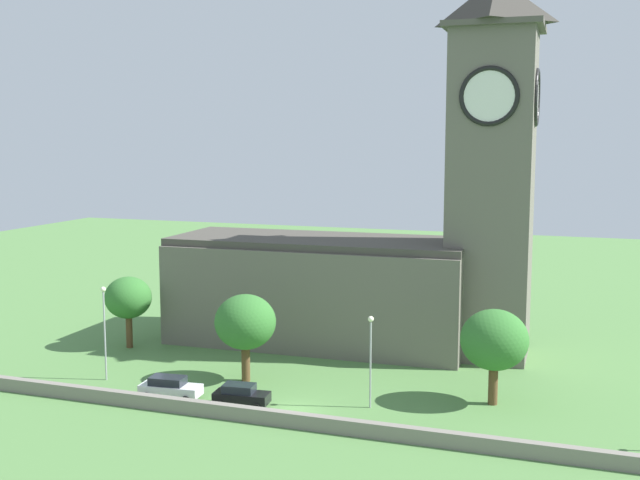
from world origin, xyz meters
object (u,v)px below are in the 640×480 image
(tree_by_tower, at_px, (494,340))
(car_white, at_px, (170,387))
(church, at_px, (376,250))
(streetlamp_west_mid, at_px, (371,347))
(car_black, at_px, (241,395))
(streetlamp_west_end, at_px, (104,319))
(tree_riverside_east, at_px, (245,322))
(tree_churchyard, at_px, (128,298))

(tree_by_tower, bearing_deg, car_white, -163.72)
(church, xyz_separation_m, streetlamp_west_mid, (4.26, -17.18, -4.73))
(car_black, bearing_deg, streetlamp_west_end, 170.74)
(streetlamp_west_end, bearing_deg, car_white, -17.92)
(car_white, relative_size, tree_riverside_east, 0.67)
(church, xyz_separation_m, tree_by_tower, (12.85, -13.35, -4.44))
(car_black, relative_size, tree_riverside_east, 0.59)
(streetlamp_west_end, bearing_deg, car_black, -9.26)
(car_black, height_order, tree_churchyard, tree_churchyard)
(tree_churchyard, bearing_deg, car_black, -34.05)
(streetlamp_west_mid, bearing_deg, car_white, -168.39)
(streetlamp_west_end, bearing_deg, tree_riverside_east, 17.73)
(church, bearing_deg, tree_by_tower, -46.09)
(tree_riverside_east, bearing_deg, streetlamp_west_mid, -13.89)
(car_black, relative_size, streetlamp_west_end, 0.55)
(streetlamp_west_end, distance_m, tree_by_tower, 31.61)
(car_white, xyz_separation_m, streetlamp_west_end, (-7.45, 2.41, 4.32))
(car_white, bearing_deg, tree_by_tower, 16.28)
(car_white, bearing_deg, car_black, 2.14)
(tree_by_tower, xyz_separation_m, tree_churchyard, (-35.13, 4.92, -0.12))
(car_white, height_order, streetlamp_west_mid, streetlamp_west_mid)
(car_white, height_order, streetlamp_west_end, streetlamp_west_end)
(streetlamp_west_mid, relative_size, tree_churchyard, 1.01)
(car_black, height_order, streetlamp_west_end, streetlamp_west_end)
(streetlamp_west_end, xyz_separation_m, tree_churchyard, (-3.85, 9.47, -0.34))
(church, xyz_separation_m, tree_churchyard, (-22.28, -8.43, -4.56))
(church, relative_size, streetlamp_west_end, 4.45)
(car_white, xyz_separation_m, car_black, (5.96, 0.22, -0.03))
(car_white, bearing_deg, streetlamp_west_end, 162.08)
(car_white, relative_size, streetlamp_west_end, 0.62)
(church, bearing_deg, streetlamp_west_end, -135.82)
(tree_by_tower, bearing_deg, tree_churchyard, 172.03)
(church, distance_m, car_white, 24.62)
(streetlamp_west_end, bearing_deg, tree_churchyard, 112.10)
(streetlamp_west_mid, height_order, tree_by_tower, tree_by_tower)
(car_white, relative_size, tree_by_tower, 0.67)
(tree_by_tower, bearing_deg, church, 133.91)
(car_black, distance_m, tree_churchyard, 21.21)
(streetlamp_west_end, relative_size, tree_churchyard, 1.15)
(streetlamp_west_mid, distance_m, tree_churchyard, 27.95)
(car_white, xyz_separation_m, tree_by_tower, (23.83, 6.96, 4.10))
(car_black, relative_size, streetlamp_west_mid, 0.62)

